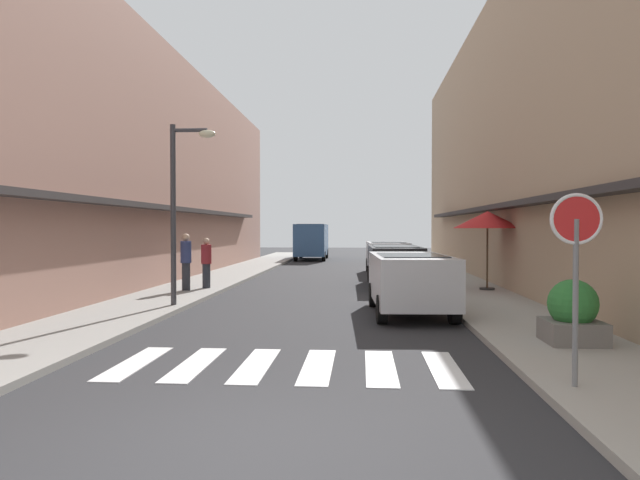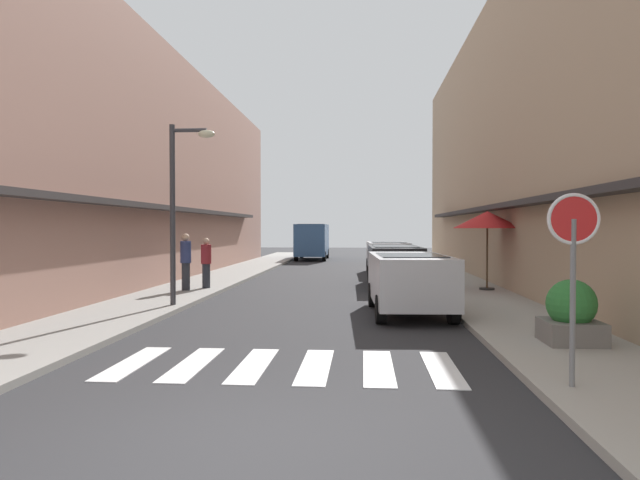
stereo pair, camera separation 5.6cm
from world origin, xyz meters
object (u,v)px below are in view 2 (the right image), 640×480
parked_car_near (409,277)px  delivery_van (312,239)px  parked_car_far (387,254)px  street_lamp (180,193)px  parked_car_mid (394,261)px  round_street_sign (573,239)px  planter_corner (571,314)px  pedestrian_walking_near (186,260)px  cafe_umbrella (487,220)px  pedestrian_walking_far (206,262)px

parked_car_near → delivery_van: (-4.48, 23.30, 0.48)m
parked_car_near → parked_car_far: size_ratio=0.99×
parked_car_far → street_lamp: street_lamp is taller
parked_car_mid → parked_car_far: same height
delivery_van → street_lamp: (-1.34, -22.84, 1.61)m
parked_car_mid → round_street_sign: (1.50, -13.04, 1.05)m
parked_car_mid → planter_corner: bearing=-76.5°
parked_car_mid → street_lamp: bearing=-133.5°
parked_car_far → planter_corner: 16.07m
delivery_van → pedestrian_walking_near: size_ratio=3.00×
street_lamp → pedestrian_walking_near: bearing=105.9°
parked_car_near → cafe_umbrella: bearing=58.6°
parked_car_far → pedestrian_walking_near: (-6.76, -8.39, 0.16)m
pedestrian_walking_near → round_street_sign: bearing=106.1°
round_street_sign → street_lamp: bearing=136.7°
parked_car_near → delivery_van: size_ratio=0.76×
parked_car_mid → planter_corner: 10.61m
planter_corner → pedestrian_walking_near: pedestrian_walking_near is taller
parked_car_mid → cafe_umbrella: cafe_umbrella is taller
parked_car_far → pedestrian_walking_far: 9.92m
parked_car_mid → cafe_umbrella: size_ratio=1.78×
parked_car_mid → delivery_van: size_ratio=0.83×
delivery_van → round_street_sign: 30.34m
parked_car_far → pedestrian_walking_far: (-6.31, -7.65, 0.07)m
parked_car_far → round_street_sign: 18.69m
cafe_umbrella → pedestrian_walking_near: bearing=-174.6°
planter_corner → delivery_van: bearing=104.4°
round_street_sign → parked_car_mid: bearing=96.5°
cafe_umbrella → delivery_van: bearing=111.5°
parked_car_near → pedestrian_walking_near: bearing=150.9°
parked_car_far → cafe_umbrella: 8.14m
planter_corner → round_street_sign: bearing=-109.6°
parked_car_mid → pedestrian_walking_far: 6.65m
street_lamp → planter_corner: bearing=-26.7°
cafe_umbrella → parked_car_near: bearing=-121.4°
parked_car_near → pedestrian_walking_near: 7.74m
parked_car_far → planter_corner: parked_car_far is taller
parked_car_mid → parked_car_far: 5.57m
parked_car_near → parked_car_mid: size_ratio=0.92×
street_lamp → planter_corner: 9.58m
parked_car_near → round_street_sign: bearing=-76.9°
parked_car_near → planter_corner: parked_car_near is taller
parked_car_far → street_lamp: bearing=-116.4°
pedestrian_walking_far → planter_corner: bearing=128.6°
delivery_van → planter_corner: (6.95, -27.01, -0.78)m
parked_car_mid → street_lamp: street_lamp is taller
parked_car_near → street_lamp: (-5.82, 0.46, 2.09)m
delivery_van → cafe_umbrella: cafe_umbrella is taller
street_lamp → pedestrian_walking_far: 4.56m
round_street_sign → pedestrian_walking_near: 13.16m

